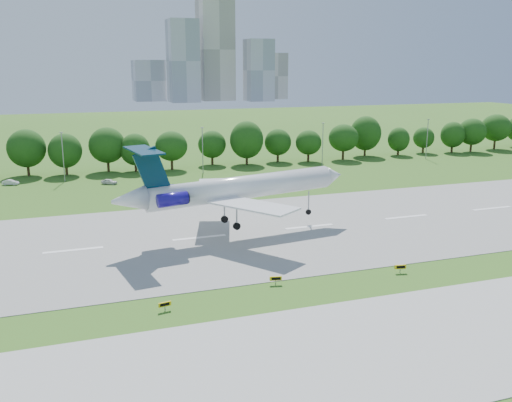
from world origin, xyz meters
name	(u,v)px	position (x,y,z in m)	size (l,w,h in m)	color
ground	(247,293)	(0.00, 0.00, 0.00)	(600.00, 600.00, 0.00)	#2E5817
runway	(199,238)	(0.00, 25.00, 0.04)	(400.00, 45.00, 0.08)	gray
taxiway	(306,361)	(0.00, -18.00, 0.04)	(400.00, 23.00, 0.08)	#ADADA8
tree_line	(140,148)	(0.00, 92.00, 6.19)	(288.40, 8.40, 10.40)	#382314
light_poles	(136,153)	(-2.50, 82.00, 6.34)	(175.90, 0.25, 12.19)	gray
skyline	(211,62)	(100.16, 390.61, 30.46)	(127.00, 52.00, 80.00)	#B2B2B7
airliner	(231,188)	(5.44, 24.70, 8.15)	(42.14, 30.46, 14.35)	white
taxi_sign_left	(165,304)	(-10.69, -1.78, 0.80)	(1.55, 0.46, 1.08)	gray
taxi_sign_centre	(276,279)	(4.47, 1.56, 0.83)	(1.61, 0.52, 1.13)	gray
taxi_sign_right	(400,267)	(22.27, -0.09, 0.85)	(1.64, 0.54, 1.15)	gray
service_vehicle_a	(10,182)	(-32.39, 82.09, 0.62)	(1.32, 3.78, 1.25)	silver
service_vehicle_b	(109,182)	(-9.98, 75.11, 0.65)	(1.53, 3.81, 1.30)	silver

